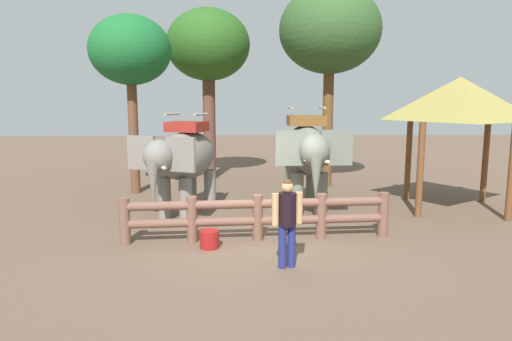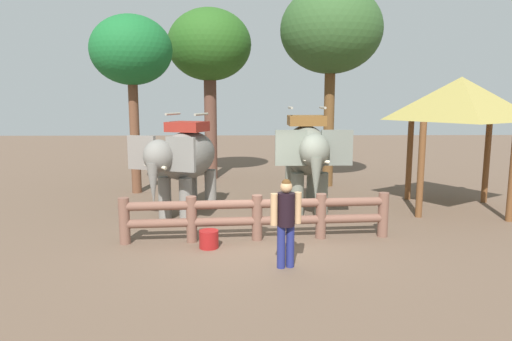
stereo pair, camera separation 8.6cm
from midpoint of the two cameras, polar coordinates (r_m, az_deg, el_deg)
name	(u,v)px [view 2 (the right image)]	position (r m, az deg, el deg)	size (l,w,h in m)	color
ground_plane	(257,241)	(10.60, 0.39, -8.77)	(60.00, 60.00, 0.00)	brown
log_fence	(257,214)	(10.55, 0.37, -5.46)	(6.17, 0.68, 1.05)	brown
elephant_near_left	(184,158)	(12.78, -8.68, 1.48)	(2.38, 3.37, 2.83)	slate
elephant_center	(307,153)	(13.16, 6.51, 2.15)	(1.99, 3.47, 2.99)	slate
tourist_woman_in_black	(286,217)	(8.79, 4.01, -5.74)	(0.60, 0.41, 1.73)	navy
thatched_shelter	(460,101)	(14.43, 24.14, 7.91)	(3.66, 3.66, 3.82)	brown
tree_far_left	(331,31)	(17.21, 9.42, 16.63)	(3.61, 3.61, 7.15)	brown
tree_back_center	(209,48)	(18.60, -5.64, 14.91)	(3.26, 3.26, 6.66)	brown
tree_far_right	(131,52)	(16.18, -15.02, 13.96)	(2.69, 2.69, 5.93)	brown
feed_bucket	(209,239)	(10.17, -5.61, -8.46)	(0.42, 0.42, 0.39)	maroon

